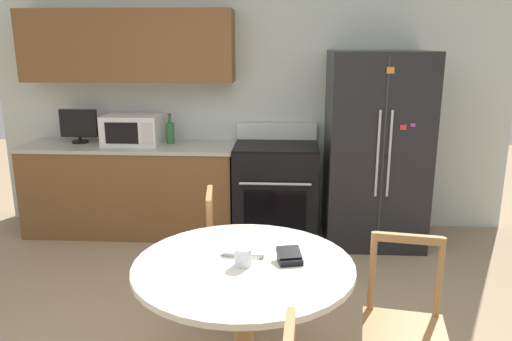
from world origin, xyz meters
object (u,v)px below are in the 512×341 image
Objects in this scene: microwave at (133,130)px; dining_chair_right at (404,331)px; dining_chair_far at (234,256)px; candle_glass at (243,258)px; countertop_tv at (79,125)px; refrigerator at (375,149)px; counter_bottle at (170,132)px; wallet at (289,257)px; oven_range at (276,190)px.

microwave is 0.60× the size of dining_chair_right.
dining_chair_right is at bearing 41.50° from dining_chair_far.
dining_chair_far is 0.93m from candle_glass.
refrigerator is at bearing -3.07° from countertop_tv.
refrigerator reaches higher than counter_bottle.
wallet is (1.16, -2.40, -0.22)m from counter_bottle.
oven_range is at bearing 92.85° from wallet.
countertop_tv is 3.69m from dining_chair_right.
dining_chair_right is at bearing -7.52° from wallet.
wallet is at bearing 13.06° from candle_glass.
oven_range is at bearing 87.01° from candle_glass.
oven_range is 2.48m from dining_chair_right.
dining_chair_far is at bearing -99.78° from oven_range.
candle_glass is 0.63× the size of wallet.
wallet is at bearing -56.99° from microwave.
refrigerator reaches higher than candle_glass.
dining_chair_far is (0.79, -1.61, -0.58)m from counter_bottle.
oven_range is at bearing 163.43° from dining_chair_far.
microwave is 2.73m from candle_glass.
counter_bottle reaches higher than candle_glass.
countertop_tv is at bearing 176.93° from refrigerator.
refrigerator is at bearing -86.38° from dining_chair_right.
counter_bottle reaches higher than dining_chair_far.
counter_bottle is at bearing 0.62° from countertop_tv.
counter_bottle is 2.63m from candle_glass.
counter_bottle is (-1.05, 0.10, 0.54)m from oven_range.
oven_range is 1.53m from dining_chair_far.
candle_glass is (-0.83, 0.02, 0.37)m from dining_chair_right.
oven_range reaches higher than dining_chair_right.
countertop_tv reaches higher than dining_chair_far.
oven_range is 3.65× the size of counter_bottle.
dining_chair_far reaches higher than candle_glass.
countertop_tv is at bearing -179.38° from counter_bottle.
countertop_tv reaches higher than candle_glass.
wallet is at bearing -87.15° from oven_range.
refrigerator reaches higher than dining_chair_far.
dining_chair_far is (-0.26, -1.51, -0.03)m from oven_range.
counter_bottle is at bearing 174.60° from oven_range.
refrigerator is 2.00× the size of dining_chair_right.
candle_glass reaches higher than wallet.
refrigerator is at bearing 69.89° from wallet.
counter_bottle is (-1.98, 0.16, 0.11)m from refrigerator.
dining_chair_right is at bearing -95.50° from refrigerator.
wallet is at bearing -110.11° from refrigerator.
microwave is 0.56m from countertop_tv.
refrigerator reaches higher than microwave.
oven_range is 2.38m from candle_glass.
microwave is at bearing 123.01° from wallet.
oven_range is (-0.93, 0.07, -0.43)m from refrigerator.
refrigerator is at bearing -2.73° from microwave.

